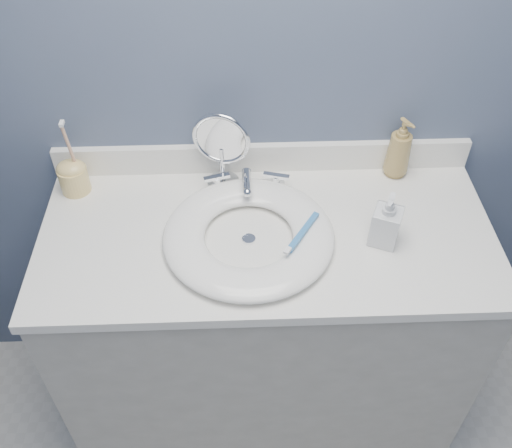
{
  "coord_description": "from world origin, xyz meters",
  "views": [
    {
      "loc": [
        -0.07,
        -0.09,
        1.97
      ],
      "look_at": [
        -0.03,
        0.94,
        0.94
      ],
      "focal_mm": 40.0,
      "sensor_mm": 36.0,
      "label": 1
    }
  ],
  "objects_px": {
    "makeup_mirror": "(222,147)",
    "soap_bottle_amber": "(400,148)",
    "toothbrush_holder": "(73,175)",
    "soap_bottle_clear": "(387,219)"
  },
  "relations": [
    {
      "from": "makeup_mirror",
      "to": "soap_bottle_amber",
      "type": "distance_m",
      "value": 0.51
    },
    {
      "from": "soap_bottle_amber",
      "to": "toothbrush_holder",
      "type": "relative_size",
      "value": 0.79
    },
    {
      "from": "soap_bottle_amber",
      "to": "soap_bottle_clear",
      "type": "distance_m",
      "value": 0.29
    },
    {
      "from": "soap_bottle_amber",
      "to": "makeup_mirror",
      "type": "bearing_deg",
      "value": 155.05
    },
    {
      "from": "makeup_mirror",
      "to": "toothbrush_holder",
      "type": "relative_size",
      "value": 1.01
    },
    {
      "from": "soap_bottle_amber",
      "to": "toothbrush_holder",
      "type": "height_order",
      "value": "toothbrush_holder"
    },
    {
      "from": "soap_bottle_amber",
      "to": "toothbrush_holder",
      "type": "distance_m",
      "value": 0.93
    },
    {
      "from": "soap_bottle_clear",
      "to": "toothbrush_holder",
      "type": "distance_m",
      "value": 0.87
    },
    {
      "from": "makeup_mirror",
      "to": "soap_bottle_amber",
      "type": "xyz_separation_m",
      "value": [
        0.51,
        0.03,
        -0.04
      ]
    },
    {
      "from": "soap_bottle_clear",
      "to": "toothbrush_holder",
      "type": "bearing_deg",
      "value": -171.96
    }
  ]
}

